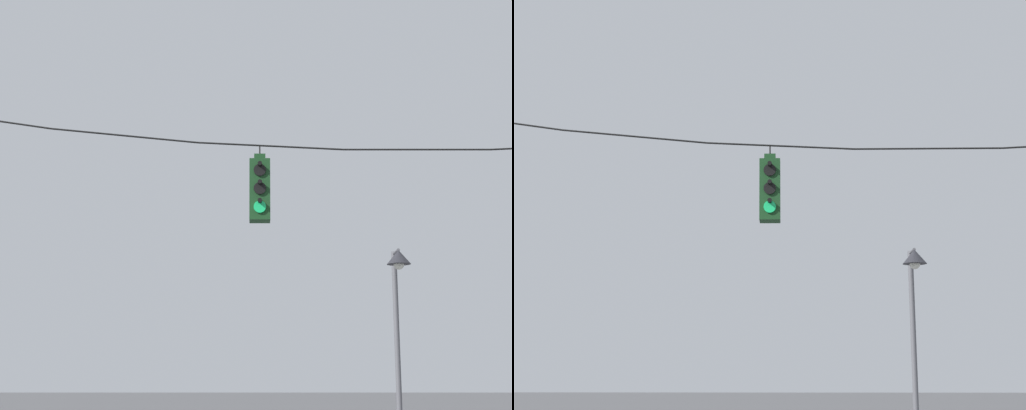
# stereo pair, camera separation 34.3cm
# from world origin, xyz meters

# --- Properties ---
(span_wire) EXTENTS (17.19, 0.03, 0.76)m
(span_wire) POSITION_xyz_m (0.00, -0.22, 6.45)
(span_wire) COLOR black
(traffic_light_near_right_pole) EXTENTS (0.34, 0.58, 1.28)m
(traffic_light_near_right_pole) POSITION_xyz_m (-2.63, -0.22, 5.51)
(traffic_light_near_right_pole) COLOR #143819
(street_lamp) EXTENTS (0.52, 0.89, 5.21)m
(street_lamp) POSITION_xyz_m (0.38, 4.16, 3.96)
(street_lamp) COLOR #515156
(street_lamp) RESTS_ON ground_plane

